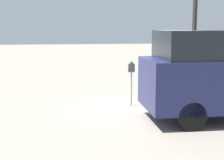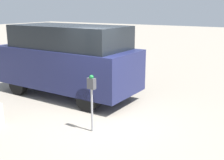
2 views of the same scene
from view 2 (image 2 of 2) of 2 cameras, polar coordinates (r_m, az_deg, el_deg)
The scene contains 3 objects.
ground_plane at distance 7.58m, azimuth -3.43°, elevation -8.16°, with size 80.00×80.00×0.00m, color gray.
parking_meter_near at distance 6.60m, azimuth -4.16°, elevation -2.08°, with size 0.21×0.13×1.41m.
parked_van at distance 9.48m, azimuth -8.96°, elevation 4.30°, with size 4.87×2.04×2.37m.
Camera 2 is at (-4.08, 5.69, 2.92)m, focal length 45.00 mm.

